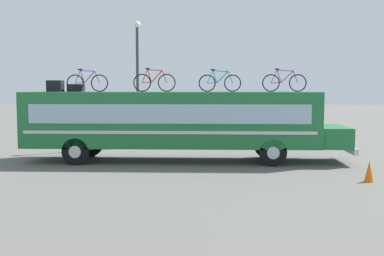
{
  "coord_description": "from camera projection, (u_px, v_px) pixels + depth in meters",
  "views": [
    {
      "loc": [
        1.58,
        -19.18,
        3.01
      ],
      "look_at": [
        0.83,
        0.0,
        1.34
      ],
      "focal_mm": 44.97,
      "sensor_mm": 36.0,
      "label": 1
    }
  ],
  "objects": [
    {
      "name": "ground_plane",
      "position": [
        171.0,
        161.0,
        19.42
      ],
      "size": [
        120.0,
        120.0,
        0.0
      ],
      "primitive_type": "plane",
      "color": "#605E59"
    },
    {
      "name": "bus",
      "position": [
        177.0,
        120.0,
        19.26
      ],
      "size": [
        12.9,
        2.58,
        2.79
      ],
      "color": "#1E6B38",
      "rests_on": "ground"
    },
    {
      "name": "luggage_bag_1",
      "position": [
        55.0,
        86.0,
        19.47
      ],
      "size": [
        0.6,
        0.5,
        0.46
      ],
      "primitive_type": "cube",
      "color": "black",
      "rests_on": "bus"
    },
    {
      "name": "luggage_bag_2",
      "position": [
        76.0,
        88.0,
        19.65
      ],
      "size": [
        0.62,
        0.5,
        0.31
      ],
      "primitive_type": "cube",
      "color": "black",
      "rests_on": "bus"
    },
    {
      "name": "rooftop_bicycle_1",
      "position": [
        87.0,
        82.0,
        19.0
      ],
      "size": [
        1.66,
        0.44,
        0.91
      ],
      "color": "black",
      "rests_on": "bus"
    },
    {
      "name": "rooftop_bicycle_2",
      "position": [
        154.0,
        82.0,
        19.52
      ],
      "size": [
        1.73,
        0.44,
        0.96
      ],
      "color": "black",
      "rests_on": "bus"
    },
    {
      "name": "rooftop_bicycle_3",
      "position": [
        220.0,
        82.0,
        19.34
      ],
      "size": [
        1.71,
        0.44,
        0.91
      ],
      "color": "black",
      "rests_on": "bus"
    },
    {
      "name": "rooftop_bicycle_4",
      "position": [
        284.0,
        82.0,
        19.13
      ],
      "size": [
        1.76,
        0.44,
        0.93
      ],
      "color": "black",
      "rests_on": "bus"
    },
    {
      "name": "traffic_cone",
      "position": [
        369.0,
        171.0,
        15.15
      ],
      "size": [
        0.3,
        0.3,
        0.68
      ],
      "primitive_type": "cone",
      "color": "orange",
      "rests_on": "ground"
    },
    {
      "name": "street_lamp",
      "position": [
        137.0,
        73.0,
        23.38
      ],
      "size": [
        0.32,
        0.32,
        6.15
      ],
      "color": "#38383D",
      "rests_on": "ground"
    }
  ]
}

